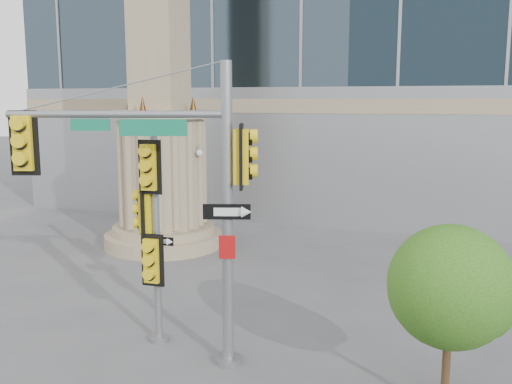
% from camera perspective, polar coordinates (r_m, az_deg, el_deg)
% --- Properties ---
extents(ground, '(120.00, 120.00, 0.00)m').
position_cam_1_polar(ground, '(11.92, -3.21, -18.10)').
color(ground, '#545456').
rests_on(ground, ground).
extents(monument, '(4.40, 4.40, 16.60)m').
position_cam_1_polar(monument, '(21.29, -9.55, 9.23)').
color(monument, '#988967').
rests_on(monument, ground).
extents(main_signal_pole, '(4.69, 1.80, 6.22)m').
position_cam_1_polar(main_signal_pole, '(11.52, -8.49, 1.07)').
color(main_signal_pole, slate).
rests_on(main_signal_pole, ground).
extents(secondary_signal_pole, '(0.81, 0.60, 4.69)m').
position_cam_1_polar(secondary_signal_pole, '(12.77, -10.39, -3.18)').
color(secondary_signal_pole, slate).
rests_on(secondary_signal_pole, ground).
extents(street_tree, '(2.18, 2.13, 3.40)m').
position_cam_1_polar(street_tree, '(10.38, 19.08, -9.42)').
color(street_tree, '#988967').
rests_on(street_tree, ground).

